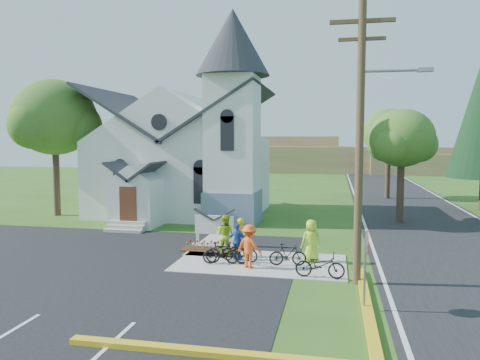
% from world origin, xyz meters
% --- Properties ---
extents(ground, '(120.00, 120.00, 0.00)m').
position_xyz_m(ground, '(0.00, 0.00, 0.00)').
color(ground, '#305418').
rests_on(ground, ground).
extents(parking_lot, '(20.00, 16.00, 0.02)m').
position_xyz_m(parking_lot, '(-7.00, -2.00, 0.01)').
color(parking_lot, black).
rests_on(parking_lot, ground).
extents(road, '(8.00, 90.00, 0.02)m').
position_xyz_m(road, '(10.00, 15.00, 0.01)').
color(road, black).
rests_on(road, ground).
extents(sidewalk, '(7.00, 4.00, 0.05)m').
position_xyz_m(sidewalk, '(1.50, 0.50, 0.03)').
color(sidewalk, '#ADA99C').
rests_on(sidewalk, ground).
extents(church, '(12.35, 12.00, 13.00)m').
position_xyz_m(church, '(-5.48, 12.48, 5.25)').
color(church, white).
rests_on(church, ground).
extents(church_sign, '(2.20, 0.40, 1.70)m').
position_xyz_m(church_sign, '(-1.20, 3.20, 1.03)').
color(church_sign, '#ADA99C').
rests_on(church_sign, ground).
extents(flower_bed, '(2.60, 1.10, 0.07)m').
position_xyz_m(flower_bed, '(-1.20, 2.30, 0.04)').
color(flower_bed, '#361F0E').
rests_on(flower_bed, ground).
extents(utility_pole, '(3.45, 0.28, 10.00)m').
position_xyz_m(utility_pole, '(5.36, -1.50, 5.40)').
color(utility_pole, '#4C3726').
rests_on(utility_pole, ground).
extents(stop_sign, '(0.11, 0.76, 2.48)m').
position_xyz_m(stop_sign, '(5.43, -4.20, 1.78)').
color(stop_sign, gray).
rests_on(stop_sign, ground).
extents(tree_lot_corner, '(5.60, 5.60, 9.15)m').
position_xyz_m(tree_lot_corner, '(-14.00, 10.00, 6.60)').
color(tree_lot_corner, '#36261D').
rests_on(tree_lot_corner, ground).
extents(tree_road_near, '(4.00, 4.00, 7.05)m').
position_xyz_m(tree_road_near, '(8.50, 12.00, 5.21)').
color(tree_road_near, '#36261D').
rests_on(tree_road_near, ground).
extents(tree_road_mid, '(4.40, 4.40, 7.80)m').
position_xyz_m(tree_road_mid, '(9.00, 24.00, 5.78)').
color(tree_road_mid, '#36261D').
rests_on(tree_road_mid, ground).
extents(distant_hills, '(61.00, 10.00, 5.60)m').
position_xyz_m(distant_hills, '(3.36, 56.33, 2.17)').
color(distant_hills, brown).
rests_on(distant_hills, ground).
extents(cyclist_0, '(0.74, 0.62, 1.71)m').
position_xyz_m(cyclist_0, '(0.47, 1.30, 0.91)').
color(cyclist_0, gold).
rests_on(cyclist_0, sidewalk).
extents(bike_0, '(1.90, 0.83, 0.97)m').
position_xyz_m(bike_0, '(0.17, 0.09, 0.53)').
color(bike_0, black).
rests_on(bike_0, sidewalk).
extents(cyclist_1, '(1.03, 0.89, 1.82)m').
position_xyz_m(cyclist_1, '(-0.23, 1.34, 0.96)').
color(cyclist_1, '#A0C725').
rests_on(cyclist_1, sidewalk).
extents(bike_1, '(1.57, 0.73, 0.91)m').
position_xyz_m(bike_1, '(-0.07, -0.04, 0.51)').
color(bike_1, black).
rests_on(bike_1, sidewalk).
extents(cyclist_2, '(0.97, 0.57, 1.54)m').
position_xyz_m(cyclist_2, '(0.46, 0.78, 0.82)').
color(cyclist_2, blue).
rests_on(cyclist_2, sidewalk).
extents(bike_2, '(1.67, 0.76, 0.85)m').
position_xyz_m(bike_2, '(0.59, 0.50, 0.47)').
color(bike_2, black).
rests_on(bike_2, sidewalk).
extents(cyclist_3, '(1.29, 1.06, 1.74)m').
position_xyz_m(cyclist_3, '(1.18, -0.36, 0.92)').
color(cyclist_3, '#FF571C').
rests_on(cyclist_3, sidewalk).
extents(bike_3, '(1.56, 0.68, 0.91)m').
position_xyz_m(bike_3, '(2.65, 0.24, 0.50)').
color(bike_3, black).
rests_on(bike_3, sidewalk).
extents(cyclist_4, '(1.02, 0.87, 1.78)m').
position_xyz_m(cyclist_4, '(3.55, 1.06, 0.94)').
color(cyclist_4, '#AEE32A').
rests_on(cyclist_4, sidewalk).
extents(bike_4, '(1.85, 0.72, 0.96)m').
position_xyz_m(bike_4, '(3.99, -1.20, 0.53)').
color(bike_4, black).
rests_on(bike_4, sidewalk).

